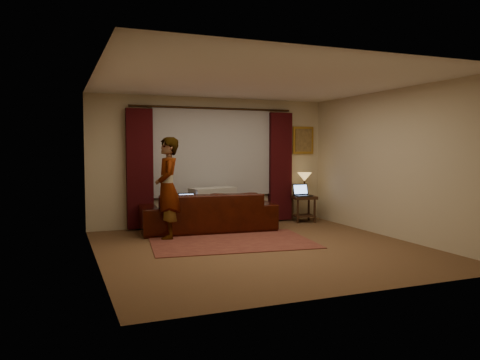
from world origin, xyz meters
The scene contains 20 objects.
floor centered at (0.00, 0.00, -0.01)m, with size 5.00×5.00×0.01m, color brown.
ceiling centered at (0.00, 0.00, 2.60)m, with size 5.00×5.00×0.02m, color silver.
wall_back centered at (0.00, 2.50, 1.30)m, with size 5.00×0.02×2.60m, color #C2B496.
wall_front centered at (0.00, -2.50, 1.30)m, with size 5.00×0.02×2.60m, color #C2B496.
wall_left centered at (-2.50, 0.00, 1.30)m, with size 0.02×5.00×2.60m, color #C2B496.
wall_right centered at (2.50, 0.00, 1.30)m, with size 0.02×5.00×2.60m, color #C2B496.
sheer_curtain centered at (0.00, 2.44, 1.50)m, with size 2.50×0.05×1.80m, color #A09FA7.
drape_left centered at (-1.50, 2.39, 1.18)m, with size 0.50×0.14×2.30m, color black.
drape_right centered at (1.50, 2.39, 1.18)m, with size 0.50×0.14×2.30m, color black.
curtain_rod centered at (0.00, 2.39, 2.38)m, with size 0.04×0.04×3.40m, color black.
picture_frame centered at (2.10, 2.47, 1.75)m, with size 0.50×0.04×0.60m, color #B7892F.
sofa centered at (-0.32, 1.79, 0.51)m, with size 2.52×1.09×1.02m, color black.
throw_blanket centered at (-0.15, 2.01, 1.02)m, with size 0.90×0.36×0.11m, color #9F9D99.
clothing_pile centered at (0.46, 1.56, 0.61)m, with size 0.50×0.38×0.21m, color brown.
laptop_sofa centered at (-0.76, 1.68, 0.62)m, with size 0.31×0.34×0.22m, color black, non-canonical shape.
area_rug centered at (-0.28, 0.63, 0.01)m, with size 2.66×1.78×0.01m, color brown.
end_table centered at (1.93, 2.12, 0.28)m, with size 0.48×0.48×0.56m, color black.
tiffany_lamp centered at (2.00, 2.21, 0.80)m, with size 0.31×0.31×0.49m, color #A37E40, non-canonical shape.
laptop_table centered at (1.87, 2.04, 0.69)m, with size 0.35×0.38×0.26m, color black, non-canonical shape.
person centered at (-1.20, 1.33, 0.88)m, with size 0.52×0.52×1.77m, color #9F9D99.
Camera 1 is at (-3.00, -6.64, 1.57)m, focal length 35.00 mm.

